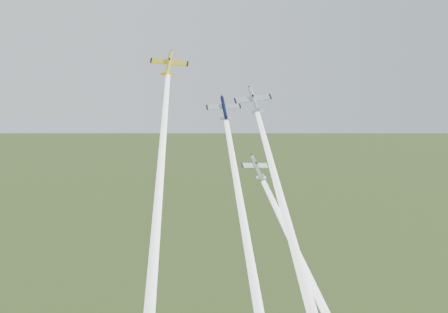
% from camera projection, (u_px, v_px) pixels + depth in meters
% --- Properties ---
extents(plane_yellow, '(9.72, 7.96, 7.39)m').
position_uv_depth(plane_yellow, '(169.00, 64.00, 114.02)').
color(plane_yellow, yellow).
extents(smoke_trail_yellow, '(16.38, 44.92, 53.38)m').
position_uv_depth(smoke_trail_yellow, '(156.00, 233.00, 94.04)').
color(smoke_trail_yellow, white).
extents(plane_navy, '(7.35, 6.00, 6.17)m').
position_uv_depth(plane_navy, '(224.00, 108.00, 110.67)').
color(plane_navy, '#0E143D').
extents(smoke_trail_navy, '(6.29, 45.56, 52.28)m').
position_uv_depth(smoke_trail_navy, '(255.00, 288.00, 91.61)').
color(smoke_trail_navy, white).
extents(plane_silver_right, '(8.63, 6.19, 7.61)m').
position_uv_depth(plane_silver_right, '(254.00, 100.00, 114.33)').
color(plane_silver_right, silver).
extents(smoke_trail_silver_right, '(2.44, 38.88, 44.55)m').
position_uv_depth(smoke_trail_silver_right, '(293.00, 243.00, 98.35)').
color(smoke_trail_silver_right, white).
extents(plane_silver_low, '(7.35, 6.88, 6.21)m').
position_uv_depth(plane_silver_low, '(257.00, 167.00, 107.34)').
color(plane_silver_low, silver).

